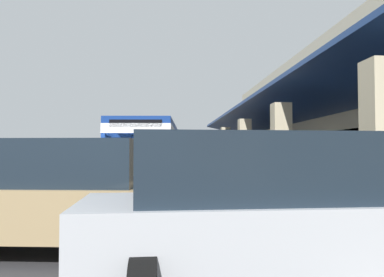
# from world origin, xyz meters

# --- Properties ---
(ground) EXTENTS (120.00, 120.00, 0.00)m
(ground) POSITION_xyz_m (0.00, 8.00, 0.00)
(ground) COLOR #2D2D30
(curb_strip) EXTENTS (34.78, 0.50, 0.12)m
(curb_strip) POSITION_xyz_m (-2.85, 3.66, 0.06)
(curb_strip) COLOR #9E998E
(curb_strip) RESTS_ON ground
(transit_bus) EXTENTS (11.34, 3.24, 3.34)m
(transit_bus) POSITION_xyz_m (-4.86, 0.55, 1.85)
(transit_bus) COLOR navy
(transit_bus) RESTS_ON ground
(parked_suv_tan) EXTENTS (3.07, 4.99, 1.97)m
(parked_suv_tan) POSITION_xyz_m (8.00, -0.68, 1.02)
(parked_suv_tan) COLOR #9E845B
(parked_suv_tan) RESTS_ON ground
(parked_suv_silver) EXTENTS (2.87, 4.89, 1.97)m
(parked_suv_silver) POSITION_xyz_m (10.25, 2.68, 1.02)
(parked_suv_silver) COLOR #B2B5BA
(parked_suv_silver) RESTS_ON ground
(pedestrian) EXTENTS (0.58, 0.41, 1.64)m
(pedestrian) POSITION_xyz_m (3.60, -0.07, 0.92)
(pedestrian) COLOR #38383D
(pedestrian) RESTS_ON ground
(potted_palm) EXTENTS (1.83, 1.75, 2.86)m
(potted_palm) POSITION_xyz_m (-9.30, 4.65, 0.75)
(potted_palm) COLOR gray
(potted_palm) RESTS_ON ground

